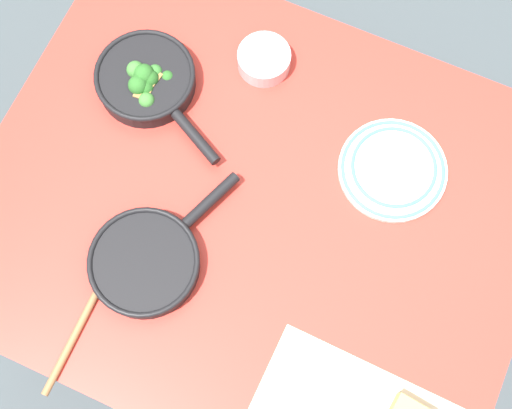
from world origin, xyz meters
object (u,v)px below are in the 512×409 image
(dinner_plate_stack, at_px, (393,169))
(prep_bowl_steel, at_px, (264,59))
(skillet_eggs, at_px, (146,261))
(wooden_spoon, at_px, (94,297))
(skillet_broccoli, at_px, (147,80))

(dinner_plate_stack, xyz_separation_m, prep_bowl_steel, (0.36, -0.12, 0.01))
(prep_bowl_steel, bearing_deg, dinner_plate_stack, 161.09)
(skillet_eggs, distance_m, wooden_spoon, 0.13)
(skillet_broccoli, height_order, skillet_eggs, skillet_broccoli)
(wooden_spoon, height_order, prep_bowl_steel, prep_bowl_steel)
(skillet_broccoli, relative_size, prep_bowl_steel, 2.87)
(dinner_plate_stack, height_order, prep_bowl_steel, prep_bowl_steel)
(wooden_spoon, distance_m, dinner_plate_stack, 0.69)
(dinner_plate_stack, bearing_deg, prep_bowl_steel, -18.91)
(skillet_broccoli, relative_size, wooden_spoon, 1.02)
(wooden_spoon, xyz_separation_m, dinner_plate_stack, (-0.46, -0.51, 0.00))
(wooden_spoon, bearing_deg, skillet_eggs, -32.22)
(skillet_eggs, bearing_deg, wooden_spoon, 168.82)
(skillet_eggs, relative_size, prep_bowl_steel, 3.05)
(skillet_eggs, bearing_deg, dinner_plate_stack, -23.60)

